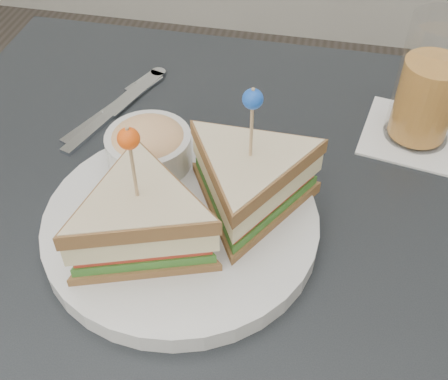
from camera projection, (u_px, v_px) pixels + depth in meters
table at (214, 270)px, 0.67m from camera, size 0.80×0.80×0.75m
plate_meal at (188, 200)px, 0.58m from camera, size 0.35×0.34×0.17m
cutlery_fork at (118, 103)px, 0.77m from camera, size 0.09×0.18×0.01m
cutlery_knife at (113, 111)px, 0.75m from camera, size 0.08×0.21×0.01m
drink_set at (429, 89)px, 0.67m from camera, size 0.15×0.15×0.16m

